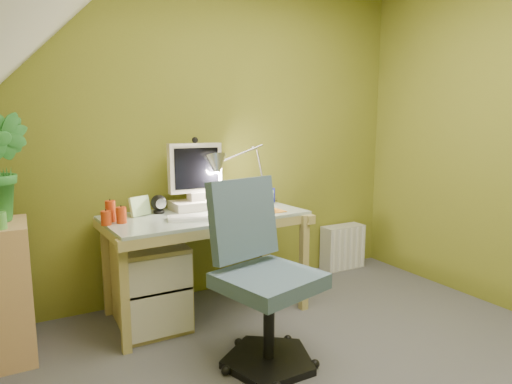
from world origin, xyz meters
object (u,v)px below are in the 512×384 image
desk (207,263)px  monitor (195,173)px  side_ledge (3,291)px  desk_lamp (252,161)px  radiator (343,247)px  task_chair (269,277)px

desk → monitor: (0.00, 0.18, 0.60)m
monitor → side_ledge: (-1.19, -0.19, -0.57)m
monitor → desk_lamp: desk_lamp is taller
desk → desk_lamp: bearing=17.5°
desk → radiator: bearing=6.5°
desk_lamp → side_ledge: (-1.64, -0.19, -0.63)m
desk_lamp → desk: bearing=-170.5°
desk → radiator: 1.45m
monitor → side_ledge: monitor is taller
desk_lamp → radiator: desk_lamp is taller
desk → desk_lamp: size_ratio=2.04×
monitor → task_chair: 1.05m
side_ledge → desk_lamp: bearing=6.5°
task_chair → radiator: (1.37, 1.04, -0.29)m
monitor → desk_lamp: 0.45m
side_ledge → task_chair: size_ratio=0.78×
monitor → radiator: monitor is taller
monitor → task_chair: monitor is taller
monitor → desk_lamp: (0.45, 0.00, 0.06)m
desk_lamp → task_chair: (-0.41, -0.95, -0.52)m
radiator → monitor: bearing=-176.2°
desk → task_chair: bearing=-91.2°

